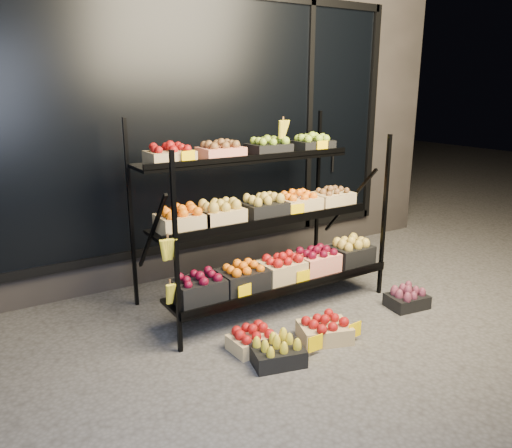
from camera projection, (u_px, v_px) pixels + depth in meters
ground at (305, 327)px, 4.09m from camera, size 24.00×24.00×0.00m
building at (172, 100)px, 5.74m from camera, size 6.00×2.08×3.50m
display_rack at (265, 218)px, 4.37m from camera, size 2.18×1.02×1.72m
tag_floor_a at (315, 348)px, 3.64m from camera, size 0.13×0.01×0.12m
tag_floor_b at (354, 335)px, 3.84m from camera, size 0.13×0.01×0.12m
floor_crate_left at (252, 339)px, 3.73m from camera, size 0.35×0.27×0.18m
floor_crate_midleft at (277, 352)px, 3.54m from camera, size 0.42×0.35×0.19m
floor_crate_midright at (325, 329)px, 3.86m from camera, size 0.46×0.39×0.20m
floor_crate_right at (407, 298)px, 4.43m from camera, size 0.37×0.30×0.18m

